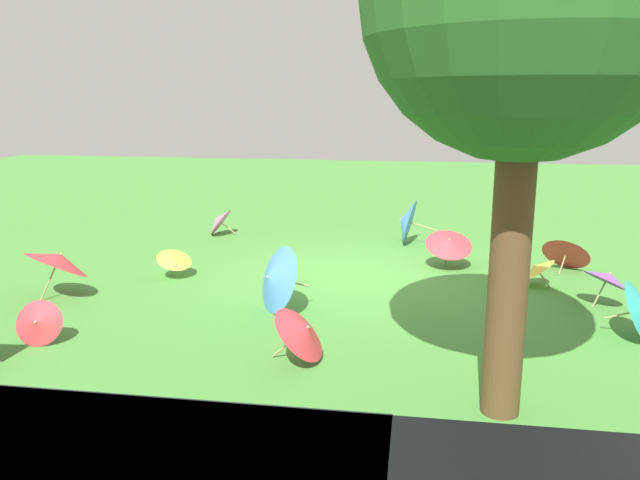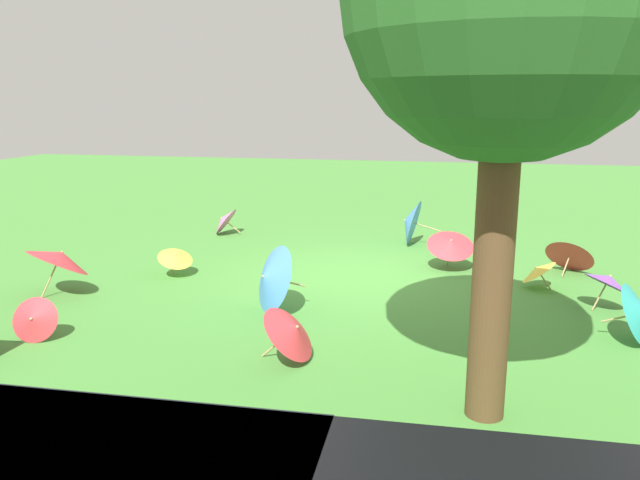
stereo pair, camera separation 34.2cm
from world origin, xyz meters
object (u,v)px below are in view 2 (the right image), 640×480
parasol_pink_0 (224,220)px  parasol_purple_1 (608,280)px  parasol_red_0 (60,257)px  parasol_blue_2 (269,278)px  parasol_red_1 (33,319)px  parasol_yellow_0 (175,257)px  parasol_red_2 (571,253)px  parasol_red_3 (451,243)px  parasol_yellow_5 (537,270)px  parasol_blue_3 (409,222)px  parasol_red_4 (293,331)px

parasol_pink_0 → parasol_purple_1: parasol_pink_0 is taller
parasol_red_0 → parasol_blue_2: parasol_blue_2 is taller
parasol_pink_0 → parasol_red_0: bearing=79.5°
parasol_red_0 → parasol_red_1: 1.94m
parasol_yellow_0 → parasol_red_2: size_ratio=0.79×
parasol_blue_2 → parasol_purple_1: (-4.59, -1.04, -0.05)m
parasol_red_3 → parasol_yellow_5: bearing=146.9°
parasol_red_0 → parasol_blue_3: parasol_blue_3 is taller
parasol_red_3 → parasol_purple_1: 2.76m
parasol_red_2 → parasol_pink_0: 7.05m
parasol_red_3 → parasol_blue_2: bearing=48.6°
parasol_pink_0 → parasol_yellow_5: size_ratio=1.07×
parasol_red_0 → parasol_purple_1: bearing=-173.1°
parasol_red_1 → parasol_purple_1: bearing=-159.1°
parasol_yellow_0 → parasol_red_2: bearing=-166.4°
parasol_red_2 → parasol_blue_3: bearing=-29.2°
parasol_red_1 → parasol_purple_1: parasol_purple_1 is taller
parasol_purple_1 → parasol_red_0: bearing=6.9°
parasol_yellow_0 → parasol_red_3: parasol_red_3 is taller
parasol_purple_1 → parasol_red_4: bearing=34.4°
parasol_red_1 → parasol_yellow_5: parasol_red_1 is taller
parasol_red_0 → parasol_blue_2: 3.28m
parasol_pink_0 → parasol_purple_1: bearing=152.5°
parasol_red_0 → parasol_pink_0: bearing=-100.5°
parasol_blue_2 → parasol_yellow_5: (-3.76, -1.89, -0.19)m
parasol_red_1 → parasol_pink_0: bearing=-90.6°
parasol_blue_2 → parasol_blue_3: 4.80m
parasol_pink_0 → parasol_blue_2: bearing=117.3°
parasol_red_2 → parasol_red_3: (1.98, 0.19, 0.12)m
parasol_red_2 → parasol_red_3: size_ratio=1.09×
parasol_red_1 → parasol_blue_3: size_ratio=0.64×
parasol_yellow_5 → parasol_red_4: bearing=49.1°
parasol_red_0 → parasol_pink_0: parasol_red_0 is taller
parasol_red_2 → parasol_red_4: (3.67, 4.54, 0.02)m
parasol_red_2 → parasol_yellow_5: bearing=58.1°
parasol_blue_2 → parasol_yellow_5: bearing=-153.3°
parasol_purple_1 → parasol_blue_3: bearing=-49.3°
parasol_yellow_0 → parasol_red_2: 6.63m
parasol_red_1 → parasol_red_3: size_ratio=0.66×
parasol_yellow_0 → parasol_pink_0: bearing=-83.2°
parasol_red_2 → parasol_purple_1: bearing=95.2°
parasol_red_0 → parasol_pink_0: (-0.86, -4.60, -0.26)m
parasol_red_3 → parasol_red_4: 4.66m
parasol_blue_2 → parasol_blue_3: bearing=-109.5°
parasol_red_0 → parasol_red_3: bearing=-154.9°
parasol_red_3 → parasol_yellow_5: parasol_red_3 is taller
parasol_yellow_0 → parasol_red_0: parasol_red_0 is taller
parasol_blue_3 → parasol_pink_0: bearing=-2.4°
parasol_red_2 → parasol_yellow_5: (0.65, 1.05, -0.05)m
parasol_red_0 → parasol_purple_1: size_ratio=1.55×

